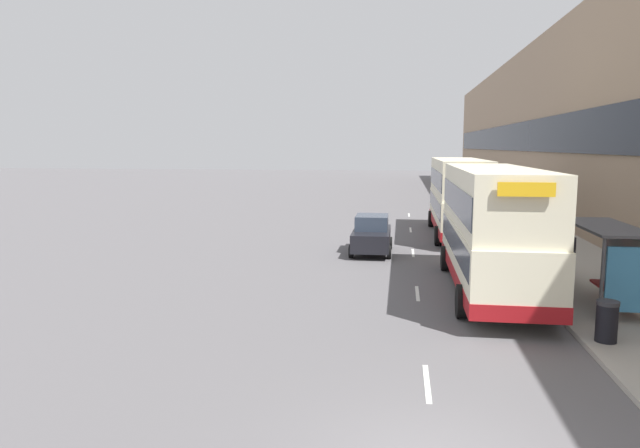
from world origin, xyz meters
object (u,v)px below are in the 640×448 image
at_px(pedestrian_at_shelter, 570,256).
at_px(litter_bin, 607,321).
at_px(double_decker_bus_near, 492,227).
at_px(pedestrian_1, 567,270).
at_px(double_decker_bus_ahead, 458,195).
at_px(car_0, 372,235).
at_px(bus_shelter, 615,252).

bearing_deg(pedestrian_at_shelter, litter_bin, -97.97).
height_order(double_decker_bus_near, pedestrian_1, double_decker_bus_near).
distance_m(double_decker_bus_ahead, pedestrian_1, 13.39).
bearing_deg(pedestrian_1, car_0, 132.99).
xyz_separation_m(double_decker_bus_near, double_decker_bus_ahead, (0.07, 12.63, 0.00)).
height_order(double_decker_bus_near, double_decker_bus_ahead, same).
relative_size(pedestrian_at_shelter, litter_bin, 1.76).
distance_m(bus_shelter, litter_bin, 3.64).
relative_size(bus_shelter, double_decker_bus_near, 0.42).
bearing_deg(bus_shelter, double_decker_bus_near, 149.93).
bearing_deg(car_0, pedestrian_at_shelter, 144.67).
relative_size(car_0, pedestrian_1, 2.40).
xyz_separation_m(pedestrian_at_shelter, litter_bin, (-0.93, -6.64, -0.42)).
distance_m(double_decker_bus_ahead, litter_bin, 17.94).
relative_size(car_0, litter_bin, 3.79).
bearing_deg(pedestrian_1, double_decker_bus_ahead, 99.89).
relative_size(double_decker_bus_near, pedestrian_at_shelter, 5.46).
relative_size(car_0, pedestrian_at_shelter, 2.15).
distance_m(double_decker_bus_near, car_0, 8.23).
distance_m(bus_shelter, pedestrian_at_shelter, 3.53).
bearing_deg(litter_bin, pedestrian_at_shelter, 82.03).
xyz_separation_m(car_0, pedestrian_at_shelter, (7.43, -5.27, 0.21)).
bearing_deg(double_decker_bus_ahead, litter_bin, -83.57).
relative_size(bus_shelter, litter_bin, 4.00).
relative_size(pedestrian_1, litter_bin, 1.58).
xyz_separation_m(bus_shelter, double_decker_bus_ahead, (-3.22, 14.54, 0.41)).
bearing_deg(double_decker_bus_near, double_decker_bus_ahead, 89.66).
bearing_deg(pedestrian_1, bus_shelter, -56.59).
bearing_deg(car_0, double_decker_bus_ahead, -127.63).
relative_size(double_decker_bus_near, litter_bin, 9.63).
distance_m(bus_shelter, car_0, 11.68).
distance_m(double_decker_bus_near, litter_bin, 5.76).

